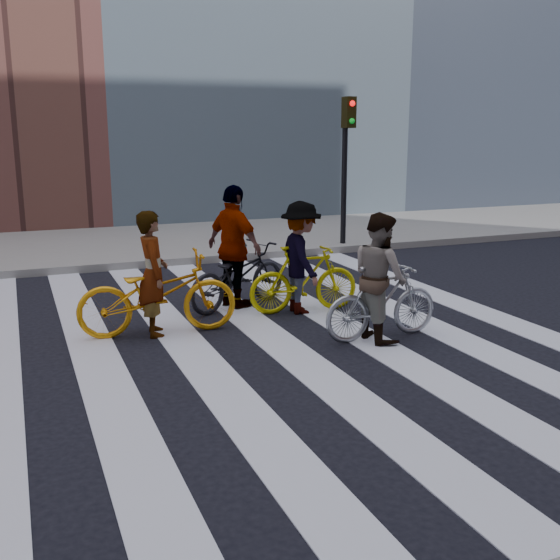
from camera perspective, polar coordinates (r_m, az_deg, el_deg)
ground at (r=8.32m, az=-4.29°, el=-5.46°), size 100.00×100.00×0.00m
sidewalk_far at (r=15.43m, az=-12.95°, el=3.05°), size 100.00×5.00×0.15m
zebra_crosswalk at (r=8.32m, az=-4.29°, el=-5.42°), size 8.25×10.00×0.01m
traffic_signal at (r=14.54m, az=5.81°, el=11.47°), size 0.22×0.42×3.33m
bike_yellow_left at (r=8.65m, az=-10.61°, el=-1.22°), size 2.11×0.88×1.08m
bike_silver_mid at (r=8.44m, az=8.88°, el=-1.89°), size 1.62×0.49×0.97m
bike_yellow_right at (r=9.57m, az=2.10°, el=0.09°), size 1.69×0.61×0.99m
bike_dark_rear at (r=9.85m, az=-3.69°, el=0.36°), size 1.95×1.33×0.97m
rider_left at (r=8.58m, az=-11.02°, el=0.54°), size 0.44×0.63×1.63m
rider_mid at (r=8.33m, az=8.66°, el=0.27°), size 0.64×0.81×1.63m
rider_right at (r=9.48m, az=1.84°, el=1.95°), size 0.69×1.10×1.64m
rider_rear at (r=9.75m, az=-4.01°, el=2.85°), size 0.85×1.17×1.85m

